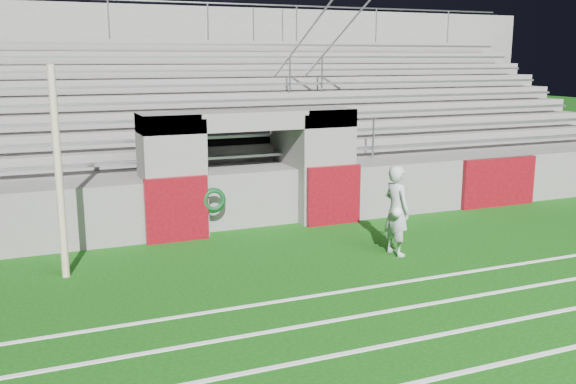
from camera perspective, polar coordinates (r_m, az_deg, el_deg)
name	(u,v)px	position (r m, az deg, el deg)	size (l,w,h in m)	color
ground	(317,273)	(11.42, 2.58, -7.21)	(90.00, 90.00, 0.00)	#0E440B
field_post	(59,174)	(11.45, -19.72, 1.52)	(0.13, 0.13, 3.63)	#C3B191
stadium_structure	(198,138)	(18.46, -8.03, 4.77)	(26.00, 8.48, 5.42)	slate
goalkeeper_with_ball	(397,210)	(12.41, 9.62, -1.63)	(0.52, 0.73, 1.74)	#A8ADB1
hose_coil	(214,200)	(13.51, -6.63, -0.74)	(0.55, 0.15, 0.55)	#0C3E13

